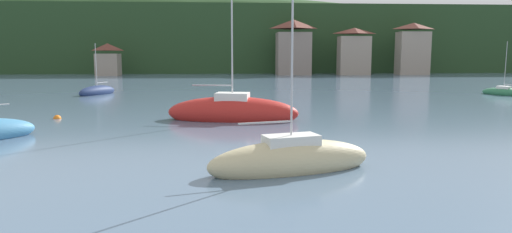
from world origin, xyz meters
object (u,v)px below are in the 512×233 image
object	(u,v)px
shore_building_west	(108,60)
sailboat_far_5	(97,92)
shore_building_central	(354,52)
sailboat_mid_1	(291,160)
sailboat_mid_6	(232,112)
mooring_buoy_far	(57,119)
shore_building_westcentral	(293,48)
shore_building_eastcentral	(413,50)
sailboat_far_9	(504,93)

from	to	relation	value
shore_building_west	sailboat_far_5	bearing A→B (deg)	-77.26
shore_building_central	sailboat_mid_1	distance (m)	73.18
sailboat_mid_6	mooring_buoy_far	size ratio (longest dim) A/B	23.42
shore_building_central	sailboat_mid_1	size ratio (longest dim) A/B	0.97
shore_building_westcentral	sailboat_mid_1	world-z (taller)	shore_building_westcentral
shore_building_west	sailboat_mid_1	xyz separation A→B (m)	(23.63, -69.93, -2.48)
mooring_buoy_far	shore_building_eastcentral	bearing A→B (deg)	51.01
sailboat_mid_1	sailboat_far_5	size ratio (longest dim) A/B	1.74
sailboat_mid_1	mooring_buoy_far	distance (m)	18.00
shore_building_central	shore_building_eastcentral	size ratio (longest dim) A/B	0.90
sailboat_far_5	sailboat_mid_6	bearing A→B (deg)	60.73
shore_building_west	shore_building_westcentral	world-z (taller)	shore_building_westcentral
shore_building_west	shore_building_eastcentral	distance (m)	57.20
shore_building_eastcentral	mooring_buoy_far	bearing A→B (deg)	-128.99
sailboat_far_9	mooring_buoy_far	distance (m)	39.00
sailboat_mid_1	sailboat_far_9	xyz separation A→B (m)	(24.31, 26.51, -0.12)
shore_building_westcentral	mooring_buoy_far	world-z (taller)	shore_building_westcentral
shore_building_westcentral	mooring_buoy_far	distance (m)	62.00
mooring_buoy_far	sailboat_mid_6	bearing A→B (deg)	-7.06
shore_building_central	sailboat_far_9	xyz separation A→B (m)	(2.20, -43.14, -4.04)
shore_building_westcentral	sailboat_mid_6	bearing A→B (deg)	-101.96
mooring_buoy_far	shore_building_westcentral	bearing A→B (deg)	68.16
shore_building_central	shore_building_eastcentral	xyz separation A→B (m)	(11.43, 0.11, 0.48)
sailboat_far_5	mooring_buoy_far	size ratio (longest dim) A/B	11.57
sailboat_far_9	sailboat_mid_6	bearing A→B (deg)	89.36
shore_building_central	sailboat_far_5	bearing A→B (deg)	-132.60
shore_building_eastcentral	sailboat_mid_6	size ratio (longest dim) A/B	0.92
sailboat_far_9	sailboat_mid_1	bearing A→B (deg)	107.42
shore_building_west	sailboat_mid_1	size ratio (longest dim) A/B	0.64
sailboat_far_5	shore_building_eastcentral	bearing A→B (deg)	155.02
shore_building_west	shore_building_westcentral	distance (m)	34.37
shore_building_westcentral	sailboat_mid_1	size ratio (longest dim) A/B	1.14
shore_building_west	shore_building_central	distance (m)	45.75
shore_building_eastcentral	sailboat_mid_1	size ratio (longest dim) A/B	1.08
shore_building_west	sailboat_far_9	size ratio (longest dim) A/B	1.10
shore_building_westcentral	sailboat_far_9	distance (m)	46.28
sailboat_mid_1	mooring_buoy_far	xyz separation A→B (m)	(-12.32, 13.12, -0.37)
shore_building_westcentral	sailboat_far_9	xyz separation A→B (m)	(13.64, -43.97, -4.77)
shore_building_central	shore_building_west	bearing A→B (deg)	179.65
shore_building_west	sailboat_mid_6	size ratio (longest dim) A/B	0.55
shore_building_westcentral	shore_building_eastcentral	size ratio (longest dim) A/B	1.06
mooring_buoy_far	sailboat_far_5	bearing A→B (deg)	97.64
sailboat_mid_6	mooring_buoy_far	xyz separation A→B (m)	(-10.56, 1.31, -0.48)
shore_building_central	sailboat_far_5	size ratio (longest dim) A/B	1.68
shore_building_west	shore_building_central	world-z (taller)	shore_building_central
shore_building_westcentral	mooring_buoy_far	xyz separation A→B (m)	(-22.99, -57.36, -5.02)
sailboat_far_5	sailboat_mid_6	distance (m)	22.07
shore_building_central	sailboat_mid_6	bearing A→B (deg)	-112.42
shore_building_westcentral	sailboat_mid_6	size ratio (longest dim) A/B	0.98
shore_building_eastcentral	sailboat_mid_6	bearing A→B (deg)	-121.34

